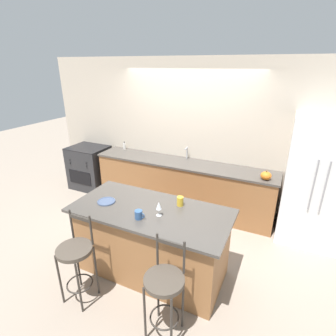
# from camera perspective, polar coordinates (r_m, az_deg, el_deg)

# --- Properties ---
(ground_plane) EXTENTS (18.00, 18.00, 0.00)m
(ground_plane) POSITION_cam_1_polar(r_m,az_deg,el_deg) (4.85, 1.32, -10.26)
(ground_plane) COLOR gray
(wall_back) EXTENTS (6.00, 0.07, 2.70)m
(wall_back) POSITION_cam_1_polar(r_m,az_deg,el_deg) (4.89, 4.70, 7.22)
(wall_back) COLOR beige
(wall_back) RESTS_ON ground_plane
(back_counter) EXTENTS (3.35, 0.65, 0.92)m
(back_counter) POSITION_cam_1_polar(r_m,az_deg,el_deg) (4.92, 3.10, -3.65)
(back_counter) COLOR #936038
(back_counter) RESTS_ON ground_plane
(sink_faucet) EXTENTS (0.02, 0.13, 0.22)m
(sink_faucet) POSITION_cam_1_polar(r_m,az_deg,el_deg) (4.87, 4.11, 3.60)
(sink_faucet) COLOR #ADAFB5
(sink_faucet) RESTS_ON back_counter
(kitchen_island) EXTENTS (1.96, 0.93, 0.93)m
(kitchen_island) POSITION_cam_1_polar(r_m,az_deg,el_deg) (3.48, -3.66, -15.52)
(kitchen_island) COLOR #936038
(kitchen_island) RESTS_ON ground_plane
(refrigerator) EXTENTS (0.86, 0.74, 1.93)m
(refrigerator) POSITION_cam_1_polar(r_m,az_deg,el_deg) (4.39, 29.57, -2.74)
(refrigerator) COLOR white
(refrigerator) RESTS_ON ground_plane
(oven_range) EXTENTS (0.79, 0.67, 0.92)m
(oven_range) POSITION_cam_1_polar(r_m,az_deg,el_deg) (5.98, -16.61, 0.16)
(oven_range) COLOR #28282B
(oven_range) RESTS_ON ground_plane
(bar_stool_near) EXTENTS (0.39, 0.39, 1.08)m
(bar_stool_near) POSITION_cam_1_polar(r_m,az_deg,el_deg) (3.22, -19.36, -17.88)
(bar_stool_near) COLOR #332D28
(bar_stool_near) RESTS_ON ground_plane
(bar_stool_far) EXTENTS (0.39, 0.39, 1.08)m
(bar_stool_far) POSITION_cam_1_polar(r_m,az_deg,el_deg) (2.75, -0.76, -24.76)
(bar_stool_far) COLOR #332D28
(bar_stool_far) RESTS_ON ground_plane
(dinner_plate) EXTENTS (0.23, 0.23, 0.02)m
(dinner_plate) POSITION_cam_1_polar(r_m,az_deg,el_deg) (3.46, -13.27, -7.07)
(dinner_plate) COLOR #425170
(dinner_plate) RESTS_ON kitchen_island
(wine_glass) EXTENTS (0.07, 0.07, 0.18)m
(wine_glass) POSITION_cam_1_polar(r_m,az_deg,el_deg) (3.03, -2.01, -8.25)
(wine_glass) COLOR white
(wine_glass) RESTS_ON kitchen_island
(coffee_mug) EXTENTS (0.12, 0.09, 0.10)m
(coffee_mug) POSITION_cam_1_polar(r_m,az_deg,el_deg) (3.03, -6.37, -10.06)
(coffee_mug) COLOR #335689
(coffee_mug) RESTS_ON kitchen_island
(tumbler_cup) EXTENTS (0.08, 0.08, 0.12)m
(tumbler_cup) POSITION_cam_1_polar(r_m,az_deg,el_deg) (3.27, 2.66, -7.23)
(tumbler_cup) COLOR gold
(tumbler_cup) RESTS_ON kitchen_island
(pumpkin_decoration) EXTENTS (0.16, 0.16, 0.15)m
(pumpkin_decoration) POSITION_cam_1_polar(r_m,az_deg,el_deg) (4.27, 20.55, -1.57)
(pumpkin_decoration) COLOR orange
(pumpkin_decoration) RESTS_ON back_counter
(soap_bottle) EXTENTS (0.06, 0.06, 0.16)m
(soap_bottle) POSITION_cam_1_polar(r_m,az_deg,el_deg) (5.51, -9.47, 4.75)
(soap_bottle) COLOR silver
(soap_bottle) RESTS_ON back_counter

